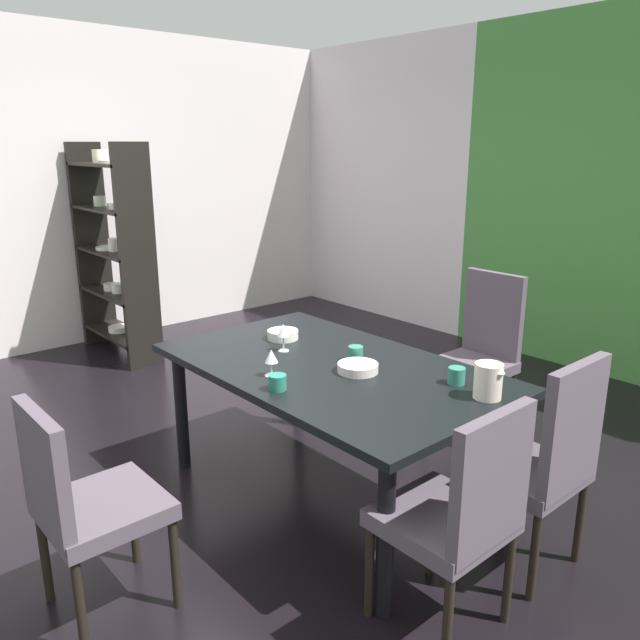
% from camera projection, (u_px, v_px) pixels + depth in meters
% --- Properties ---
extents(ground_plane, '(6.01, 6.08, 0.02)m').
position_uv_depth(ground_plane, '(252.00, 458.00, 3.76)').
color(ground_plane, black).
extents(back_panel_interior, '(2.32, 0.10, 2.82)m').
position_uv_depth(back_panel_interior, '(379.00, 183.00, 6.60)').
color(back_panel_interior, silver).
rests_on(back_panel_interior, ground_plane).
extents(left_interior_panel, '(0.10, 6.08, 2.82)m').
position_uv_depth(left_interior_panel, '(54.00, 191.00, 5.51)').
color(left_interior_panel, silver).
rests_on(left_interior_panel, ground_plane).
extents(dining_table, '(1.79, 1.06, 0.74)m').
position_uv_depth(dining_table, '(330.00, 379.00, 3.17)').
color(dining_table, black).
rests_on(dining_table, ground_plane).
extents(chair_head_near, '(0.44, 0.44, 0.91)m').
position_uv_depth(chair_head_near, '(83.00, 499.00, 2.38)').
color(chair_head_near, '#4F444E').
rests_on(chair_head_near, ground_plane).
extents(chair_right_far, '(0.44, 0.44, 0.99)m').
position_uv_depth(chair_right_far, '(543.00, 458.00, 2.63)').
color(chair_right_far, '#4F444E').
rests_on(chair_right_far, ground_plane).
extents(chair_head_far, '(0.44, 0.45, 1.03)m').
position_uv_depth(chair_head_far, '(481.00, 347.00, 4.02)').
color(chair_head_far, '#4F444E').
rests_on(chair_head_far, ground_plane).
extents(chair_right_near, '(0.44, 0.44, 0.95)m').
position_uv_depth(chair_right_near, '(461.00, 510.00, 2.28)').
color(chair_right_near, '#4F444E').
rests_on(chair_right_near, ground_plane).
extents(display_shelf, '(0.99, 0.31, 1.83)m').
position_uv_depth(display_shelf, '(114.00, 251.00, 5.37)').
color(display_shelf, black).
rests_on(display_shelf, ground_plane).
extents(wine_glass_near_window, '(0.07, 0.07, 0.13)m').
position_uv_depth(wine_glass_near_window, '(271.00, 357.00, 2.97)').
color(wine_glass_near_window, silver).
rests_on(wine_glass_near_window, dining_table).
extents(wine_glass_front, '(0.06, 0.06, 0.15)m').
position_uv_depth(wine_glass_front, '(283.00, 331.00, 3.32)').
color(wine_glass_front, silver).
rests_on(wine_glass_front, dining_table).
extents(serving_bowl_center, '(0.18, 0.18, 0.05)m').
position_uv_depth(serving_bowl_center, '(283.00, 335.00, 3.55)').
color(serving_bowl_center, silver).
rests_on(serving_bowl_center, dining_table).
extents(serving_bowl_east, '(0.20, 0.20, 0.04)m').
position_uv_depth(serving_bowl_east, '(358.00, 368.00, 3.04)').
color(serving_bowl_east, silver).
rests_on(serving_bowl_east, dining_table).
extents(cup_right, '(0.08, 0.08, 0.08)m').
position_uv_depth(cup_right, '(457.00, 376.00, 2.88)').
color(cup_right, '#2C7A66').
rests_on(cup_right, dining_table).
extents(cup_rear, '(0.08, 0.08, 0.07)m').
position_uv_depth(cup_rear, '(278.00, 382.00, 2.81)').
color(cup_rear, '#237263').
rests_on(cup_rear, dining_table).
extents(cup_left, '(0.08, 0.08, 0.07)m').
position_uv_depth(cup_left, '(356.00, 353.00, 3.20)').
color(cup_left, '#2E7562').
rests_on(cup_left, dining_table).
extents(pitcher_near_shelf, '(0.14, 0.12, 0.16)m').
position_uv_depth(pitcher_near_shelf, '(488.00, 381.00, 2.71)').
color(pitcher_near_shelf, '#F6E8CF').
rests_on(pitcher_near_shelf, dining_table).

